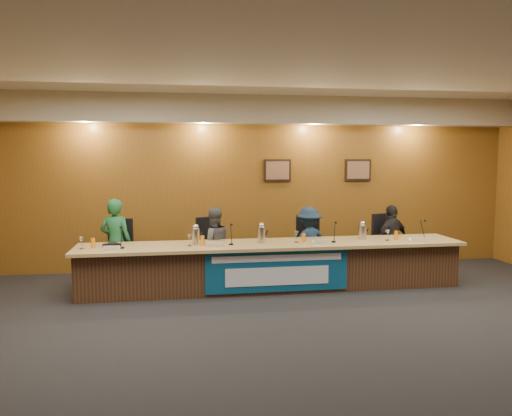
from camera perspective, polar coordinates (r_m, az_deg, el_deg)
The scene contains 39 objects.
floor at distance 5.91m, azimuth 6.47°, elevation -15.09°, with size 10.00×10.00×0.00m, color black.
ceiling at distance 5.63m, azimuth 6.86°, elevation 16.98°, with size 10.00×8.00×0.04m, color silver.
wall_back at distance 9.45m, azimuth 0.04°, elevation 2.80°, with size 10.00×0.04×3.20m, color brown.
soffit at distance 9.22m, azimuth 0.29°, elevation 11.12°, with size 10.00×0.50×0.50m, color beige.
dais_body at distance 8.05m, azimuth 1.87°, elevation -6.74°, with size 6.00×0.80×0.70m, color #432A19.
dais_top at distance 7.93m, azimuth 1.95°, elevation -4.18°, with size 6.10×0.95×0.05m, color tan.
banner at distance 7.65m, azimuth 2.47°, elevation -7.19°, with size 2.20×0.02×0.65m, color navy.
banner_text_upper at distance 7.59m, azimuth 2.49°, elevation -5.75°, with size 2.00×0.01×0.10m, color silver.
banner_text_lower at distance 7.66m, azimuth 2.48°, elevation -7.80°, with size 1.60×0.01×0.28m, color silver.
wall_photo_left at distance 9.48m, azimuth 2.46°, elevation 4.32°, with size 0.52×0.04×0.42m, color black.
wall_photo_right at distance 9.93m, azimuth 11.57°, elevation 4.28°, with size 0.52×0.04×0.42m, color black.
panelist_a at distance 8.44m, azimuth -15.72°, elevation -3.82°, with size 0.53×0.34×1.44m, color #1A5930.
panelist_b at distance 8.42m, azimuth -4.87°, elevation -4.22°, with size 0.62×0.48×1.27m, color #4A4A4E.
panelist_c at distance 8.70m, azimuth 6.03°, elevation -3.98°, with size 0.81×0.46×1.25m, color #12263D.
panelist_d at distance 9.21m, azimuth 15.26°, elevation -3.57°, with size 0.74×0.31×1.26m, color black.
office_chair_a at distance 8.58m, azimuth -15.60°, elevation -5.29°, with size 0.48×0.48×0.08m, color black.
office_chair_b at distance 8.54m, azimuth -4.91°, elevation -5.13°, with size 0.48×0.48×0.08m, color black.
office_chair_c at distance 8.82m, azimuth 5.85°, elevation -4.79°, with size 0.48×0.48×0.08m, color black.
office_chair_d at distance 9.32m, azimuth 14.98°, elevation -4.38°, with size 0.48×0.48×0.08m, color black.
nameplate_a at distance 7.58m, azimuth -16.18°, elevation -4.35°, with size 0.24×0.06×0.09m, color white.
microphone_a at distance 7.71m, azimuth -15.07°, elevation -4.41°, with size 0.07×0.07×0.02m, color black.
juice_glass_a at distance 7.85m, azimuth -18.12°, elevation -3.84°, with size 0.06×0.06×0.15m, color orange.
water_glass_a at distance 7.83m, azimuth -19.32°, elevation -3.80°, with size 0.08×0.08×0.18m, color silver.
nameplate_b at distance 7.57m, azimuth -4.69°, elevation -4.14°, with size 0.24×0.06×0.09m, color white.
microphone_b at distance 7.75m, azimuth -2.87°, elevation -4.16°, with size 0.07×0.07×0.02m, color black.
juice_glass_b at distance 7.74m, azimuth -6.14°, elevation -3.71°, with size 0.06×0.06×0.15m, color orange.
water_glass_b at distance 7.70m, azimuth -7.62°, elevation -3.66°, with size 0.08×0.08×0.18m, color silver.
nameplate_c at distance 7.85m, azimuth 7.45°, elevation -3.82°, with size 0.24×0.06×0.09m, color white.
microphone_c at distance 8.07m, azimuth 8.86°, elevation -3.82°, with size 0.07×0.07×0.02m, color black.
juice_glass_c at distance 7.96m, azimuth 5.47°, elevation -3.43°, with size 0.06×0.06×0.15m, color orange.
water_glass_c at distance 7.98m, azimuth 4.62°, elevation -3.29°, with size 0.08×0.08×0.18m, color silver.
nameplate_d at distance 8.41m, azimuth 18.03°, elevation -3.41°, with size 0.24×0.06×0.09m, color white.
microphone_d at distance 8.65m, azimuth 18.36°, elevation -3.40°, with size 0.07×0.07×0.02m, color black.
juice_glass_d at distance 8.50m, azimuth 15.72°, elevation -3.03°, with size 0.06×0.06×0.15m, color orange.
water_glass_d at distance 8.40m, azimuth 14.80°, elevation -3.01°, with size 0.08×0.08×0.18m, color silver.
carafe_left at distance 7.84m, azimuth -6.89°, elevation -3.24°, with size 0.13×0.13×0.24m, color silver.
carafe_mid at distance 7.88m, azimuth 0.63°, elevation -3.10°, with size 0.13×0.13×0.26m, color silver.
carafe_right at distance 8.43m, azimuth 12.06°, elevation -2.72°, with size 0.13×0.13×0.24m, color silver.
speakerphone at distance 7.93m, azimuth -16.10°, elevation -4.05°, with size 0.32×0.32×0.05m, color black.
Camera 1 is at (-1.51, -5.31, 2.12)m, focal length 35.00 mm.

